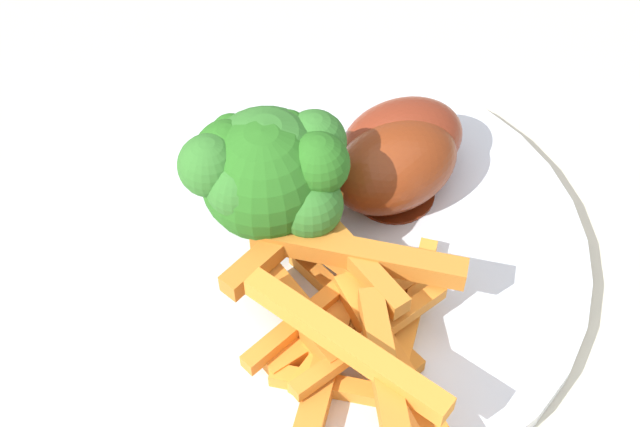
{
  "coord_description": "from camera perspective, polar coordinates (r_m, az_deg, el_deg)",
  "views": [
    {
      "loc": [
        0.06,
        -0.21,
        1.1
      ],
      "look_at": [
        -0.04,
        0.04,
        0.78
      ],
      "focal_mm": 46.23,
      "sensor_mm": 36.0,
      "label": 1
    }
  ],
  "objects": [
    {
      "name": "dining_table",
      "position": [
        0.5,
        2.9,
        -14.45
      ],
      "size": [
        1.29,
        0.76,
        0.75
      ],
      "color": "beige",
      "rests_on": "ground_plane"
    },
    {
      "name": "dinner_plate",
      "position": [
        0.43,
        -0.0,
        -2.21
      ],
      "size": [
        0.28,
        0.28,
        0.01
      ],
      "primitive_type": "cylinder",
      "color": "silver",
      "rests_on": "dining_table"
    },
    {
      "name": "broccoli_floret_front",
      "position": [
        0.41,
        -3.91,
        3.48
      ],
      "size": [
        0.05,
        0.04,
        0.06
      ],
      "color": "#739E55",
      "rests_on": "dinner_plate"
    },
    {
      "name": "broccoli_floret_middle",
      "position": [
        0.39,
        -3.67,
        2.77
      ],
      "size": [
        0.08,
        0.07,
        0.08
      ],
      "color": "#8AAB5A",
      "rests_on": "dinner_plate"
    },
    {
      "name": "broccoli_floret_back",
      "position": [
        0.39,
        -3.89,
        2.97
      ],
      "size": [
        0.07,
        0.07,
        0.08
      ],
      "color": "#74B948",
      "rests_on": "dinner_plate"
    },
    {
      "name": "carrot_fries_pile",
      "position": [
        0.38,
        1.9,
        -6.76
      ],
      "size": [
        0.13,
        0.12,
        0.04
      ],
      "color": "orange",
      "rests_on": "dinner_plate"
    },
    {
      "name": "chicken_drumstick_near",
      "position": [
        0.43,
        4.73,
        2.99
      ],
      "size": [
        0.09,
        0.12,
        0.04
      ],
      "color": "#5B1D0B",
      "rests_on": "dinner_plate"
    },
    {
      "name": "chicken_drumstick_far",
      "position": [
        0.45,
        5.14,
        4.72
      ],
      "size": [
        0.1,
        0.11,
        0.04
      ],
      "color": "#5C1B0E",
      "rests_on": "dinner_plate"
    }
  ]
}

